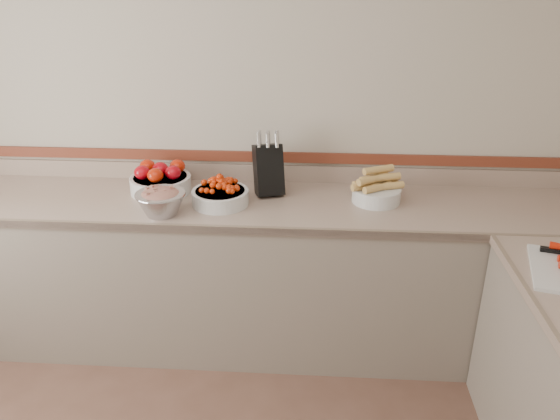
# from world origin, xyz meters

# --- Properties ---
(back_wall) EXTENTS (4.00, 0.00, 4.00)m
(back_wall) POSITION_xyz_m (0.00, 2.00, 1.30)
(back_wall) COLOR #B3A794
(back_wall) RESTS_ON ground_plane
(counter_back) EXTENTS (4.00, 0.65, 1.08)m
(counter_back) POSITION_xyz_m (0.00, 1.68, 0.45)
(counter_back) COLOR gray
(counter_back) RESTS_ON ground_plane
(knife_block) EXTENTS (0.20, 0.22, 0.36)m
(knife_block) POSITION_xyz_m (0.26, 1.80, 1.05)
(knife_block) COLOR black
(knife_block) RESTS_ON counter_back
(tomato_bowl) EXTENTS (0.34, 0.34, 0.17)m
(tomato_bowl) POSITION_xyz_m (-0.35, 1.78, 0.97)
(tomato_bowl) COLOR silver
(tomato_bowl) RESTS_ON counter_back
(cherry_tomato_bowl) EXTENTS (0.30, 0.30, 0.16)m
(cherry_tomato_bowl) POSITION_xyz_m (0.01, 1.63, 0.96)
(cherry_tomato_bowl) COLOR silver
(cherry_tomato_bowl) RESTS_ON counter_back
(corn_bowl) EXTENTS (0.29, 0.26, 0.19)m
(corn_bowl) POSITION_xyz_m (0.84, 1.72, 0.97)
(corn_bowl) COLOR silver
(corn_bowl) RESTS_ON counter_back
(rhubarb_bowl) EXTENTS (0.26, 0.26, 0.14)m
(rhubarb_bowl) POSITION_xyz_m (-0.26, 1.48, 0.97)
(rhubarb_bowl) COLOR #B2B2BA
(rhubarb_bowl) RESTS_ON counter_back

